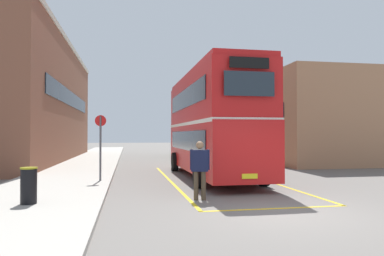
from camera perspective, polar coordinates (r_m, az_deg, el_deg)
name	(u,v)px	position (r m, az deg, el deg)	size (l,w,h in m)	color
ground_plane	(188,165)	(23.31, -0.61, -5.90)	(135.60, 135.60, 0.00)	#66605B
sidewalk_left	(88,163)	(25.52, -16.15, -5.29)	(4.00, 57.60, 0.14)	#A39E93
brick_building_left	(24,102)	(29.53, -25.12, 3.81)	(6.87, 23.09, 8.84)	brown
depot_building_right	(309,120)	(29.22, 18.08, 1.14)	(9.00, 13.88, 6.13)	#AD7A56
double_decker_bus	(211,123)	(16.62, 3.07, 0.83)	(2.87, 10.36, 4.75)	black
single_deck_bus	(197,138)	(32.07, 0.74, -1.66)	(3.00, 8.42, 3.02)	black
pedestrian_boarding	(200,166)	(10.85, 1.24, -5.99)	(0.57, 0.34, 1.76)	#473828
litter_bin	(29,185)	(10.50, -24.45, -8.28)	(0.43, 0.43, 0.96)	black
bus_stop_sign	(100,141)	(14.73, -14.30, -2.02)	(0.44, 0.11, 2.60)	#4C4C51
bay_marking_yellow	(222,183)	(14.89, 4.81, -8.62)	(4.28, 12.37, 0.01)	gold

